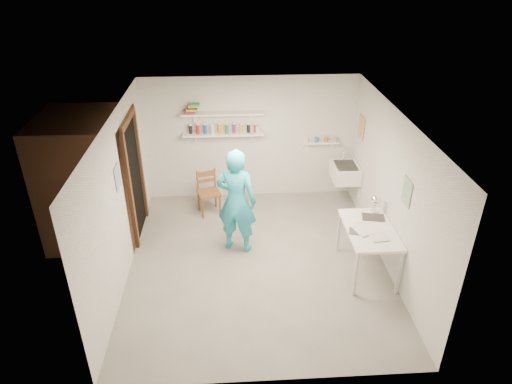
{
  "coord_description": "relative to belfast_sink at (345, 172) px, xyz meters",
  "views": [
    {
      "loc": [
        -0.38,
        -5.83,
        4.45
      ],
      "look_at": [
        0.0,
        0.4,
        1.05
      ],
      "focal_mm": 32.0,
      "sensor_mm": 36.0,
      "label": 1
    }
  ],
  "objects": [
    {
      "name": "door_jamb_near",
      "position": [
        -3.72,
        -1.15,
        0.3
      ],
      "size": [
        0.06,
        0.1,
        2.0
      ],
      "primitive_type": "cube",
      "color": "brown",
      "rests_on": "ground"
    },
    {
      "name": "ledge_pots",
      "position": [
        -0.4,
        0.47,
        0.48
      ],
      "size": [
        0.48,
        0.07,
        0.09
      ],
      "color": "silver",
      "rests_on": "ledge_shelf"
    },
    {
      "name": "wall_left",
      "position": [
        -3.76,
        -1.7,
        0.5
      ],
      "size": [
        0.02,
        4.5,
        2.4
      ],
      "primitive_type": "cube",
      "color": "silver",
      "rests_on": "ground"
    },
    {
      "name": "man",
      "position": [
        -2.06,
        -1.29,
        0.19
      ],
      "size": [
        0.75,
        0.61,
        1.78
      ],
      "primitive_type": "imported",
      "rotation": [
        0.0,
        0.0,
        2.83
      ],
      "color": "#27ABC5",
      "rests_on": "ground"
    },
    {
      "name": "door_lintel",
      "position": [
        -3.72,
        -0.65,
        1.35
      ],
      "size": [
        0.06,
        1.05,
        0.1
      ],
      "primitive_type": "cube",
      "color": "brown",
      "rests_on": "wall_left"
    },
    {
      "name": "doorway_recess",
      "position": [
        -3.74,
        -0.65,
        0.3
      ],
      "size": [
        0.02,
        0.9,
        2.0
      ],
      "primitive_type": "cube",
      "color": "black",
      "rests_on": "wall_left"
    },
    {
      "name": "wall_right",
      "position": [
        0.26,
        -1.7,
        0.5
      ],
      "size": [
        0.02,
        4.5,
        2.4
      ],
      "primitive_type": "cube",
      "color": "silver",
      "rests_on": "ground"
    },
    {
      "name": "belfast_sink",
      "position": [
        0.0,
        0.0,
        0.0
      ],
      "size": [
        0.48,
        0.6,
        0.3
      ],
      "primitive_type": "cube",
      "color": "white",
      "rests_on": "wall_right"
    },
    {
      "name": "desk_lamp",
      "position": [
        0.08,
        -1.56,
        0.3
      ],
      "size": [
        0.15,
        0.15,
        0.15
      ],
      "primitive_type": "sphere",
      "color": "white",
      "rests_on": "work_table"
    },
    {
      "name": "wall_clock",
      "position": [
        -2.13,
        -1.08,
        0.49
      ],
      "size": [
        0.31,
        0.13,
        0.32
      ],
      "primitive_type": "cylinder",
      "rotation": [
        1.57,
        0.0,
        -0.32
      ],
      "color": "beige",
      "rests_on": "man"
    },
    {
      "name": "work_table",
      "position": [
        -0.11,
        -2.02,
        -0.31
      ],
      "size": [
        0.7,
        1.17,
        0.78
      ],
      "primitive_type": "cube",
      "color": "white",
      "rests_on": "ground"
    },
    {
      "name": "floor",
      "position": [
        -1.75,
        -1.7,
        -0.71
      ],
      "size": [
        4.0,
        4.5,
        0.02
      ],
      "primitive_type": "cube",
      "color": "slate",
      "rests_on": "ground"
    },
    {
      "name": "papers",
      "position": [
        -0.11,
        -2.02,
        0.09
      ],
      "size": [
        0.3,
        0.22,
        0.02
      ],
      "color": "silver",
      "rests_on": "work_table"
    },
    {
      "name": "poster_right_b",
      "position": [
        0.24,
        -2.25,
        0.8
      ],
      "size": [
        0.01,
        0.3,
        0.38
      ],
      "primitive_type": "cube",
      "color": "#3F724C",
      "rests_on": "wall_right"
    },
    {
      "name": "wall_back",
      "position": [
        -1.75,
        0.56,
        0.5
      ],
      "size": [
        4.0,
        0.02,
        2.4
      ],
      "primitive_type": "cube",
      "color": "silver",
      "rests_on": "ground"
    },
    {
      "name": "ledge_shelf",
      "position": [
        -0.4,
        0.47,
        0.42
      ],
      "size": [
        0.7,
        0.14,
        0.03
      ],
      "primitive_type": "cube",
      "color": "white",
      "rests_on": "wall_back"
    },
    {
      "name": "ceiling",
      "position": [
        -1.75,
        -1.7,
        1.71
      ],
      "size": [
        4.0,
        4.5,
        0.02
      ],
      "primitive_type": "cube",
      "color": "silver",
      "rests_on": "wall_back"
    },
    {
      "name": "shelf_lower",
      "position": [
        -2.25,
        0.43,
        0.65
      ],
      "size": [
        1.5,
        0.22,
        0.03
      ],
      "primitive_type": "cube",
      "color": "white",
      "rests_on": "wall_back"
    },
    {
      "name": "wall_front",
      "position": [
        -1.75,
        -3.96,
        0.5
      ],
      "size": [
        4.0,
        0.02,
        2.4
      ],
      "primitive_type": "cube",
      "color": "silver",
      "rests_on": "ground"
    },
    {
      "name": "door_jamb_far",
      "position": [
        -3.72,
        -0.15,
        0.3
      ],
      "size": [
        0.06,
        0.1,
        2.0
      ],
      "primitive_type": "cube",
      "color": "brown",
      "rests_on": "ground"
    },
    {
      "name": "poster_left",
      "position": [
        -3.74,
        -1.65,
        0.85
      ],
      "size": [
        0.01,
        0.28,
        0.36
      ],
      "primitive_type": "cube",
      "color": "#334C7F",
      "rests_on": "wall_left"
    },
    {
      "name": "spray_cans",
      "position": [
        -2.25,
        0.43,
        0.75
      ],
      "size": [
        1.32,
        0.06,
        0.17
      ],
      "color": "black",
      "rests_on": "shelf_lower"
    },
    {
      "name": "wooden_chair",
      "position": [
        -2.55,
        -0.12,
        -0.28
      ],
      "size": [
        0.48,
        0.46,
        0.83
      ],
      "primitive_type": "cube",
      "rotation": [
        0.0,
        0.0,
        0.28
      ],
      "color": "brown",
      "rests_on": "ground"
    },
    {
      "name": "poster_right_a",
      "position": [
        0.24,
        0.1,
        0.85
      ],
      "size": [
        0.01,
        0.34,
        0.42
      ],
      "primitive_type": "cube",
      "color": "#995933",
      "rests_on": "wall_right"
    },
    {
      "name": "corridor_box",
      "position": [
        -4.45,
        -0.65,
        0.35
      ],
      "size": [
        1.4,
        1.5,
        2.1
      ],
      "primitive_type": "cube",
      "color": "brown",
      "rests_on": "ground"
    },
    {
      "name": "shelf_upper",
      "position": [
        -2.25,
        0.43,
        1.05
      ],
      "size": [
        1.5,
        0.22,
        0.03
      ],
      "primitive_type": "cube",
      "color": "white",
      "rests_on": "wall_back"
    },
    {
      "name": "book_stack",
      "position": [
        -2.8,
        0.43,
        1.15
      ],
      "size": [
        0.28,
        0.14,
        0.17
      ],
      "color": "red",
      "rests_on": "shelf_upper"
    }
  ]
}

